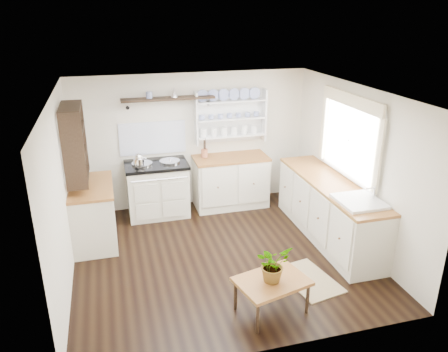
% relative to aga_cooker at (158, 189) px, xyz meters
% --- Properties ---
extents(floor, '(4.00, 3.80, 0.01)m').
position_rel_aga_cooker_xyz_m(floor, '(0.68, -1.57, -0.46)').
color(floor, black).
rests_on(floor, ground).
extents(wall_back, '(4.00, 0.02, 2.30)m').
position_rel_aga_cooker_xyz_m(wall_back, '(0.68, 0.33, 0.69)').
color(wall_back, beige).
rests_on(wall_back, ground).
extents(wall_right, '(0.02, 3.80, 2.30)m').
position_rel_aga_cooker_xyz_m(wall_right, '(2.68, -1.57, 0.69)').
color(wall_right, beige).
rests_on(wall_right, ground).
extents(wall_left, '(0.02, 3.80, 2.30)m').
position_rel_aga_cooker_xyz_m(wall_left, '(-1.32, -1.57, 0.69)').
color(wall_left, beige).
rests_on(wall_left, ground).
extents(ceiling, '(4.00, 3.80, 0.01)m').
position_rel_aga_cooker_xyz_m(ceiling, '(0.68, -1.57, 1.84)').
color(ceiling, white).
rests_on(ceiling, wall_back).
extents(window, '(0.08, 1.55, 1.22)m').
position_rel_aga_cooker_xyz_m(window, '(2.62, -1.42, 1.10)').
color(window, white).
rests_on(window, wall_right).
extents(aga_cooker, '(1.02, 0.71, 0.94)m').
position_rel_aga_cooker_xyz_m(aga_cooker, '(0.00, 0.00, 0.00)').
color(aga_cooker, beige).
rests_on(aga_cooker, floor).
extents(back_cabinets, '(1.27, 0.63, 0.90)m').
position_rel_aga_cooker_xyz_m(back_cabinets, '(1.28, 0.03, -0.00)').
color(back_cabinets, silver).
rests_on(back_cabinets, floor).
extents(right_cabinets, '(0.62, 2.43, 0.90)m').
position_rel_aga_cooker_xyz_m(right_cabinets, '(2.38, -1.47, -0.00)').
color(right_cabinets, silver).
rests_on(right_cabinets, floor).
extents(belfast_sink, '(0.55, 0.60, 0.45)m').
position_rel_aga_cooker_xyz_m(belfast_sink, '(2.38, -2.22, 0.34)').
color(belfast_sink, white).
rests_on(belfast_sink, right_cabinets).
extents(left_cabinets, '(0.62, 1.13, 0.90)m').
position_rel_aga_cooker_xyz_m(left_cabinets, '(-1.02, -0.67, -0.00)').
color(left_cabinets, silver).
rests_on(left_cabinets, floor).
extents(plate_rack, '(1.20, 0.22, 0.90)m').
position_rel_aga_cooker_xyz_m(plate_rack, '(1.33, 0.29, 1.09)').
color(plate_rack, white).
rests_on(plate_rack, wall_back).
extents(high_shelf, '(1.50, 0.29, 0.16)m').
position_rel_aga_cooker_xyz_m(high_shelf, '(0.28, 0.21, 1.45)').
color(high_shelf, black).
rests_on(high_shelf, wall_back).
extents(left_shelving, '(0.28, 0.80, 1.05)m').
position_rel_aga_cooker_xyz_m(left_shelving, '(-1.16, -0.67, 1.09)').
color(left_shelving, black).
rests_on(left_shelving, wall_left).
extents(kettle, '(0.17, 0.17, 0.20)m').
position_rel_aga_cooker_xyz_m(kettle, '(-0.28, -0.12, 0.57)').
color(kettle, silver).
rests_on(kettle, aga_cooker).
extents(utensil_crock, '(0.12, 0.12, 0.13)m').
position_rel_aga_cooker_xyz_m(utensil_crock, '(0.83, 0.11, 0.51)').
color(utensil_crock, '#AB5F3E').
rests_on(utensil_crock, back_cabinets).
extents(center_table, '(0.89, 0.73, 0.42)m').
position_rel_aga_cooker_xyz_m(center_table, '(0.92, -2.90, -0.09)').
color(center_table, brown).
rests_on(center_table, floor).
extents(potted_plant, '(0.48, 0.45, 0.42)m').
position_rel_aga_cooker_xyz_m(potted_plant, '(0.92, -2.90, 0.17)').
color(potted_plant, '#3F7233').
rests_on(potted_plant, center_table).
extents(floor_rug, '(0.70, 0.94, 0.02)m').
position_rel_aga_cooker_xyz_m(floor_rug, '(1.62, -2.46, -0.46)').
color(floor_rug, '#9B885A').
rests_on(floor_rug, floor).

